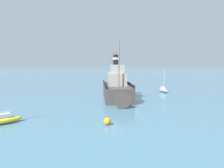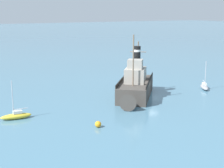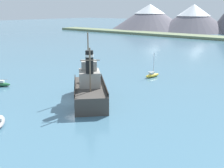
% 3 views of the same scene
% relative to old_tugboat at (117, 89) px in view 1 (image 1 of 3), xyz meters
% --- Properties ---
extents(ground_plane, '(600.00, 600.00, 0.00)m').
position_rel_old_tugboat_xyz_m(ground_plane, '(-1.22, -1.85, -1.83)').
color(ground_plane, '#477289').
extents(old_tugboat, '(12.91, 12.21, 9.90)m').
position_rel_old_tugboat_xyz_m(old_tugboat, '(0.00, 0.00, 0.00)').
color(old_tugboat, '#423D38').
rests_on(old_tugboat, ground).
extents(sailboat_yellow, '(1.55, 3.90, 4.90)m').
position_rel_old_tugboat_xyz_m(sailboat_yellow, '(-1.11, 18.91, -1.40)').
color(sailboat_yellow, gold).
rests_on(sailboat_yellow, ground).
extents(sailboat_grey, '(3.76, 3.05, 4.90)m').
position_rel_old_tugboat_xyz_m(sailboat_grey, '(-1.56, -13.46, -1.40)').
color(sailboat_grey, gray).
rests_on(sailboat_grey, ground).
extents(mooring_buoy, '(0.74, 0.74, 0.74)m').
position_rel_old_tugboat_xyz_m(mooring_buoy, '(-9.16, 11.71, -1.46)').
color(mooring_buoy, orange).
rests_on(mooring_buoy, ground).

